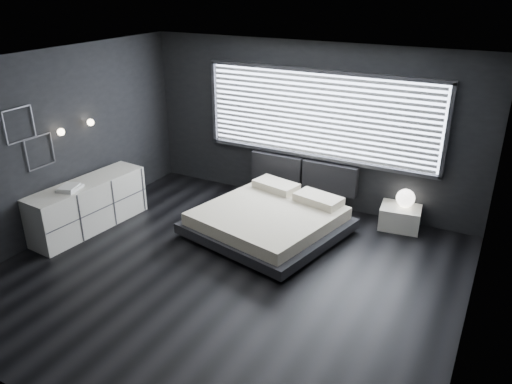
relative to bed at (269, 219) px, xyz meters
The scene contains 12 objects.
room 1.75m from the bed, 89.47° to the right, with size 6.04×6.00×2.80m.
window 1.95m from the bed, 81.25° to the left, with size 4.14×0.09×1.52m.
headboard 1.36m from the bed, 90.38° to the left, with size 1.96×0.16×0.52m.
sconce_near 3.41m from the bed, 156.20° to the right, with size 0.18×0.11×0.11m.
sconce_far 3.24m from the bed, 166.94° to the right, with size 0.18×0.11×0.11m.
wall_art_upper 3.85m from the bed, 147.80° to the right, with size 0.01×0.48×0.48m.
wall_art_lower 3.56m from the bed, 151.39° to the right, with size 0.01×0.48×0.48m.
bed is the anchor object (origin of this frame).
nightstand 2.13m from the bed, 33.89° to the left, with size 0.62×0.52×0.36m, color silver.
orb_lamp 2.19m from the bed, 34.17° to the left, with size 0.29×0.29×0.29m, color white.
dresser 2.88m from the bed, 156.41° to the right, with size 0.73×2.01×0.79m.
book_stack 3.06m from the bed, 150.53° to the right, with size 0.34×0.40×0.07m.
Camera 1 is at (3.07, -4.94, 3.75)m, focal length 35.00 mm.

